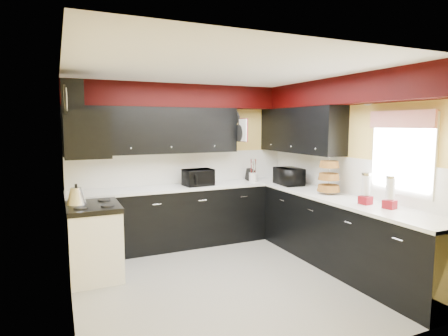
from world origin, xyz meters
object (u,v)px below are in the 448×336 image
at_px(kettle, 76,196).
at_px(utensil_crock, 253,177).
at_px(knife_block, 250,175).
at_px(microwave, 289,176).
at_px(toaster_oven, 198,177).

bearing_deg(kettle, utensil_crock, 12.02).
xyz_separation_m(knife_block, kettle, (-2.78, -0.72, -0.02)).
xyz_separation_m(utensil_crock, kettle, (-2.78, -0.59, 0.01)).
distance_m(microwave, kettle, 3.14).
xyz_separation_m(toaster_oven, kettle, (-1.81, -0.59, -0.05)).
distance_m(microwave, utensil_crock, 0.64).
bearing_deg(utensil_crock, toaster_oven, 179.83).
distance_m(toaster_oven, kettle, 1.90).
height_order(toaster_oven, knife_block, toaster_oven).
bearing_deg(microwave, toaster_oven, 72.56).
bearing_deg(utensil_crock, microwave, -55.67).
xyz_separation_m(toaster_oven, utensil_crock, (0.97, -0.00, -0.05)).
bearing_deg(toaster_oven, knife_block, 2.23).
height_order(utensil_crock, kettle, kettle).
distance_m(utensil_crock, kettle, 2.84).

